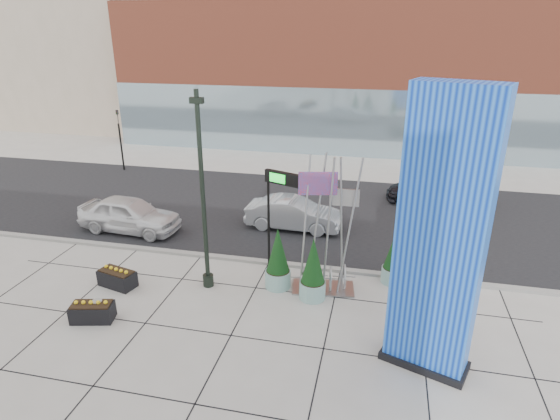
% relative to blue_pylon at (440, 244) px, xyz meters
% --- Properties ---
extents(ground, '(160.00, 160.00, 0.00)m').
position_rel_blue_pylon_xyz_m(ground, '(-6.96, 1.01, -3.90)').
color(ground, '#9E9991').
rests_on(ground, ground).
extents(street_asphalt, '(80.00, 12.00, 0.02)m').
position_rel_blue_pylon_xyz_m(street_asphalt, '(-6.96, 11.01, -3.89)').
color(street_asphalt, black).
rests_on(street_asphalt, ground).
extents(curb_edge, '(80.00, 0.30, 0.12)m').
position_rel_blue_pylon_xyz_m(curb_edge, '(-6.96, 5.01, -3.84)').
color(curb_edge, gray).
rests_on(curb_edge, ground).
extents(tower_podium, '(34.00, 10.00, 11.00)m').
position_rel_blue_pylon_xyz_m(tower_podium, '(-5.96, 28.01, 1.60)').
color(tower_podium, '#B04D33').
rests_on(tower_podium, ground).
extents(tower_glass_front, '(34.00, 0.60, 5.00)m').
position_rel_blue_pylon_xyz_m(tower_glass_front, '(-5.96, 23.21, -1.40)').
color(tower_glass_front, '#8CA5B2').
rests_on(tower_glass_front, ground).
extents(blue_pylon, '(2.65, 1.85, 8.08)m').
position_rel_blue_pylon_xyz_m(blue_pylon, '(0.00, 0.00, 0.00)').
color(blue_pylon, '#0C33B7').
rests_on(blue_pylon, ground).
extents(lamp_post, '(0.46, 0.40, 7.35)m').
position_rel_blue_pylon_xyz_m(lamp_post, '(-7.78, 2.79, -0.89)').
color(lamp_post, black).
rests_on(lamp_post, ground).
extents(public_art_sculpture, '(2.44, 1.45, 5.23)m').
position_rel_blue_pylon_xyz_m(public_art_sculpture, '(-3.45, 3.52, -2.53)').
color(public_art_sculpture, '#A1A3A6').
rests_on(public_art_sculpture, ground).
extents(concrete_bollard, '(0.34, 0.34, 0.66)m').
position_rel_blue_pylon_xyz_m(concrete_bollard, '(-10.66, -0.01, -3.57)').
color(concrete_bollard, gray).
rests_on(concrete_bollard, ground).
extents(overhead_street_sign, '(1.90, 0.85, 4.17)m').
position_rel_blue_pylon_xyz_m(overhead_street_sign, '(-5.18, 4.81, -0.32)').
color(overhead_street_sign, black).
rests_on(overhead_street_sign, ground).
extents(round_planter_east, '(0.89, 0.89, 2.23)m').
position_rel_blue_pylon_xyz_m(round_planter_east, '(-0.91, 4.61, -2.85)').
color(round_planter_east, '#86B4AD').
rests_on(round_planter_east, ground).
extents(round_planter_mid, '(0.96, 0.96, 2.39)m').
position_rel_blue_pylon_xyz_m(round_planter_mid, '(-3.76, 2.81, -2.77)').
color(round_planter_mid, '#86B4AD').
rests_on(round_planter_mid, ground).
extents(round_planter_west, '(0.97, 0.97, 2.42)m').
position_rel_blue_pylon_xyz_m(round_planter_west, '(-5.16, 3.31, -2.76)').
color(round_planter_west, '#86B4AD').
rests_on(round_planter_west, ground).
extents(box_planter_north, '(1.55, 1.04, 0.78)m').
position_rel_blue_pylon_xyz_m(box_planter_north, '(-11.14, 2.01, -3.54)').
color(box_planter_north, black).
rests_on(box_planter_north, ground).
extents(box_planter_south, '(1.50, 0.99, 0.76)m').
position_rel_blue_pylon_xyz_m(box_planter_south, '(-10.76, -0.19, -3.55)').
color(box_planter_south, black).
rests_on(box_planter_south, ground).
extents(car_white_west, '(5.06, 2.33, 1.68)m').
position_rel_blue_pylon_xyz_m(car_white_west, '(-13.27, 6.81, -3.06)').
color(car_white_west, white).
rests_on(car_white_west, ground).
extents(car_silver_mid, '(4.64, 1.74, 1.51)m').
position_rel_blue_pylon_xyz_m(car_silver_mid, '(-5.66, 8.83, -3.14)').
color(car_silver_mid, '#ABAEB3').
rests_on(car_silver_mid, ground).
extents(car_dark_east, '(4.95, 2.01, 1.44)m').
position_rel_blue_pylon_xyz_m(car_dark_east, '(1.18, 14.03, -3.18)').
color(car_dark_east, black).
rests_on(car_dark_east, ground).
extents(traffic_signal, '(0.15, 0.18, 4.10)m').
position_rel_blue_pylon_xyz_m(traffic_signal, '(-18.96, 16.01, -1.60)').
color(traffic_signal, black).
rests_on(traffic_signal, ground).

